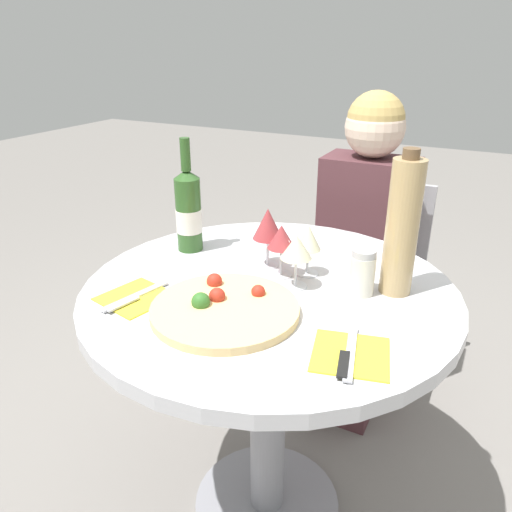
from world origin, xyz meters
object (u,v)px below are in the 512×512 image
Objects in this scene: pizza_large at (224,308)px; tall_carafe at (402,227)px; dining_table at (269,340)px; seated_diner at (357,266)px; chair_behind_diner at (364,288)px; wine_bottle at (189,210)px.

tall_carafe reaches higher than pizza_large.
tall_carafe is (0.29, 0.12, 0.33)m from dining_table.
dining_table is 0.68m from seated_diner.
chair_behind_diner is 0.93m from wine_bottle.
seated_diner reaches higher than tall_carafe.
wine_bottle is at bearing -179.50° from tall_carafe.
tall_carafe reaches higher than chair_behind_diner.
wine_bottle reaches higher than dining_table.
pizza_large is (-0.03, -0.17, 0.17)m from dining_table.
tall_carafe is at bearing 41.33° from pizza_large.
tall_carafe reaches higher than wine_bottle.
dining_table is 0.79× the size of seated_diner.
seated_diner is at bearing 57.66° from wine_bottle.
seated_diner is 0.75m from wine_bottle.
pizza_large is 1.04× the size of wine_bottle.
dining_table is at bearing 86.70° from chair_behind_diner.
tall_carafe is (0.32, 0.28, 0.16)m from pizza_large.
seated_diner is 3.37× the size of tall_carafe.
seated_diner is at bearing 113.20° from tall_carafe.
seated_diner reaches higher than pizza_large.
seated_diner is (0.05, 0.68, -0.05)m from dining_table.
pizza_large is at bearing -101.51° from dining_table.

